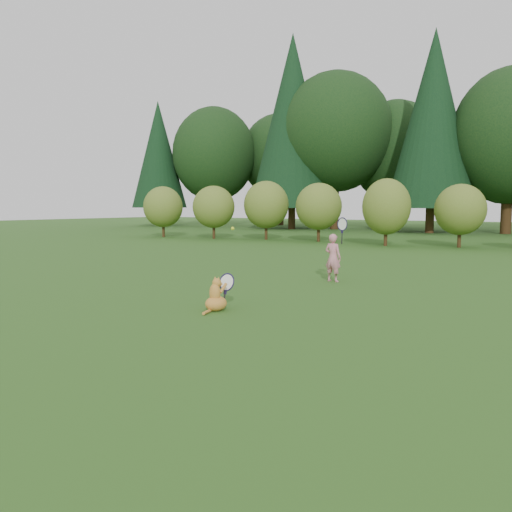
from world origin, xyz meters
The scene contains 6 objects.
ground centered at (0.00, 0.00, 0.00)m, with size 100.00×100.00×0.00m, color #2A4B15.
shrub_row centered at (0.00, 13.00, 1.40)m, with size 28.00×3.00×2.80m, color #5A6D22, non-canonical shape.
woodland_backdrop centered at (0.00, 23.00, 7.50)m, with size 48.00×10.00×15.00m, color black, non-canonical shape.
child centered at (0.78, 2.94, 0.54)m, with size 0.58×0.31×1.54m.
cat centered at (0.50, -0.78, 0.27)m, with size 0.41×0.77×0.70m.
tennis_ball centered at (0.07, 0.25, 1.22)m, with size 0.06×0.06×0.06m.
Camera 1 is at (5.17, -6.83, 1.61)m, focal length 35.00 mm.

